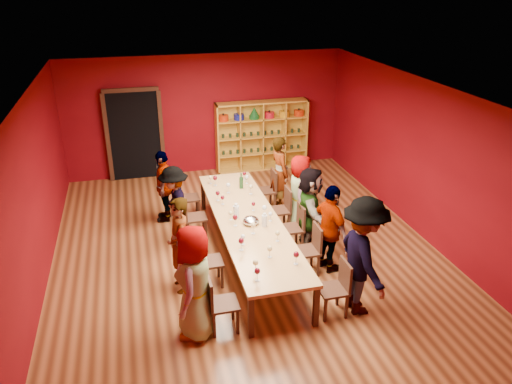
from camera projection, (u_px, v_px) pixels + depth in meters
The scene contains 47 objects.
room_shell at pixel (248, 181), 8.61m from camera, with size 7.10×9.10×3.04m.
tasting_table at pixel (248, 222), 8.94m from camera, with size 1.10×4.50×0.75m.
doorway at pixel (135, 135), 12.28m from camera, with size 1.40×0.17×2.30m.
shelving_unit at pixel (261, 132), 12.96m from camera, with size 2.40×0.40×1.80m.
chair_person_left_0 at pixel (218, 301), 7.14m from camera, with size 0.42×0.42×0.89m.
person_left_0 at pixel (195, 283), 6.92m from camera, with size 0.84×0.46×1.72m, color #5678B1.
chair_person_left_1 at pixel (205, 259), 8.18m from camera, with size 0.42×0.42×0.89m.
person_left_1 at pixel (179, 245), 7.97m from camera, with size 0.59×0.43×1.62m, color #131734.
chair_person_left_3 at pixel (191, 215), 9.66m from camera, with size 0.42×0.42×0.89m.
person_left_3 at pixel (175, 204), 9.48m from camera, with size 0.98×0.40×1.51m, color #4E4E53.
chair_person_left_4 at pixel (185, 196), 10.49m from camera, with size 0.42×0.42×0.89m.
person_left_4 at pixel (164, 186), 10.28m from camera, with size 0.89×0.41×1.53m, color #15193C.
chair_person_right_0 at pixel (338, 285), 7.50m from camera, with size 0.42×0.42×0.89m.
person_right_0 at pixel (363, 256), 7.40m from camera, with size 1.22×0.50×1.89m, color #6087C5.
chair_person_right_1 at pixel (311, 247), 8.53m from camera, with size 0.42×0.42×0.89m.
person_right_1 at pixel (330, 229), 8.49m from camera, with size 0.93×0.43×1.59m, color #48474C.
chair_person_right_2 at pixel (295, 225), 9.28m from camera, with size 0.42×0.42×0.89m.
person_right_2 at pixel (310, 208), 9.21m from camera, with size 1.49×0.43×1.61m, color #5D7CC0.
chair_person_right_3 at pixel (283, 207), 9.97m from camera, with size 0.42×0.42×0.89m.
person_right_3 at pixel (300, 192), 9.94m from camera, with size 0.76×0.41×1.55m, color #4C4C51.
chair_person_right_4 at pixel (269, 188), 10.87m from camera, with size 0.42×0.42×0.89m.
person_right_4 at pixel (280, 173), 10.79m from camera, with size 0.59×0.43×1.63m, color #5381AC.
wine_glass_0 at pixel (247, 177), 10.38m from camera, with size 0.08×0.08×0.19m.
wine_glass_1 at pixel (223, 198), 9.45m from camera, with size 0.07×0.07×0.19m.
wine_glass_2 at pixel (251, 187), 9.87m from camera, with size 0.08×0.08×0.21m.
wine_glass_3 at pixel (230, 213), 8.86m from camera, with size 0.07×0.07×0.18m.
wine_glass_4 at pixel (265, 208), 8.98m from camera, with size 0.09×0.09×0.22m.
wine_glass_5 at pixel (215, 178), 10.27m from camera, with size 0.09×0.09×0.22m.
wine_glass_6 at pixel (270, 249), 7.69m from camera, with size 0.08×0.08×0.21m.
wine_glass_7 at pixel (210, 178), 10.37m from camera, with size 0.07×0.07×0.18m.
wine_glass_8 at pixel (244, 174), 10.56m from camera, with size 0.08×0.08×0.19m.
wine_glass_9 at pixel (253, 225), 8.38m from camera, with size 0.09×0.09×0.22m.
wine_glass_10 at pixel (235, 218), 8.64m from camera, with size 0.09×0.09×0.22m.
wine_glass_11 at pixel (228, 186), 9.93m from camera, with size 0.09×0.09×0.21m.
wine_glass_12 at pixel (256, 263), 7.31m from camera, with size 0.09×0.09×0.21m.
wine_glass_13 at pixel (253, 204), 9.20m from camera, with size 0.07×0.07×0.18m.
wine_glass_14 at pixel (270, 214), 8.82m from camera, with size 0.07×0.07×0.18m.
wine_glass_15 at pixel (296, 255), 7.50m from camera, with size 0.09×0.09×0.22m.
wine_glass_16 at pixel (278, 234), 8.15m from camera, with size 0.08×0.08×0.19m.
wine_glass_17 at pixel (243, 237), 8.05m from camera, with size 0.08×0.08×0.19m.
wine_glass_18 at pixel (257, 272), 7.10m from camera, with size 0.09×0.09×0.22m.
wine_glass_19 at pixel (241, 241), 7.88m from camera, with size 0.09×0.09×0.22m.
wine_glass_20 at pixel (218, 194), 9.60m from camera, with size 0.08×0.08×0.20m.
spittoon_bowl at pixel (251, 221), 8.73m from camera, with size 0.29×0.29×0.16m, color silver.
carafe_a at pixel (236, 212), 8.93m from camera, with size 0.13×0.13×0.28m.
carafe_b at pixel (264, 220), 8.65m from camera, with size 0.11×0.11×0.25m.
wine_bottle at pixel (241, 182), 10.16m from camera, with size 0.10×0.10×0.33m.
Camera 1 is at (-1.85, -7.73, 4.83)m, focal length 35.00 mm.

